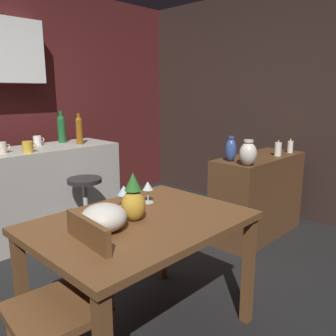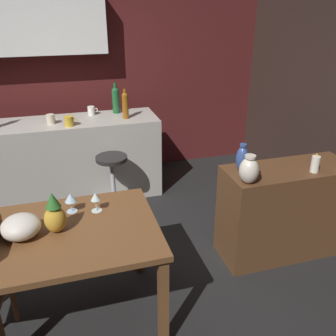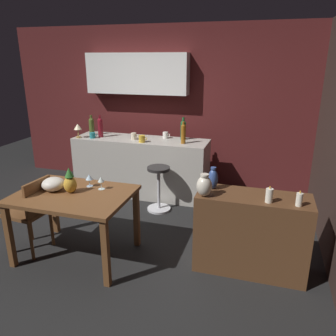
# 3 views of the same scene
# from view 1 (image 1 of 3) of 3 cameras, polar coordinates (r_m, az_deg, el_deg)

# --- Properties ---
(ground_plane) EXTENTS (9.00, 9.00, 0.00)m
(ground_plane) POSITION_cam_1_polar(r_m,az_deg,el_deg) (2.68, -9.16, -20.28)
(ground_plane) COLOR black
(wall_side_right) EXTENTS (0.10, 4.40, 2.60)m
(wall_side_right) POSITION_cam_1_polar(r_m,az_deg,el_deg) (4.42, 15.42, 10.20)
(wall_side_right) COLOR #33231E
(wall_side_right) RESTS_ON ground_plane
(dining_table) EXTENTS (1.19, 0.87, 0.74)m
(dining_table) POSITION_cam_1_polar(r_m,az_deg,el_deg) (2.02, -4.45, -10.85)
(dining_table) COLOR brown
(dining_table) RESTS_ON ground_plane
(kitchen_counter) EXTENTS (2.10, 0.60, 0.90)m
(kitchen_counter) POSITION_cam_1_polar(r_m,az_deg,el_deg) (3.64, -24.10, -4.49)
(kitchen_counter) COLOR #B2ADA3
(kitchen_counter) RESTS_ON ground_plane
(sideboard_cabinet) EXTENTS (1.10, 0.44, 0.82)m
(sideboard_cabinet) POSITION_cam_1_polar(r_m,az_deg,el_deg) (3.63, 14.55, -4.47)
(sideboard_cabinet) COLOR #56351E
(sideboard_cabinet) RESTS_ON ground_plane
(chair_near_window) EXTENTS (0.44, 0.44, 0.87)m
(chair_near_window) POSITION_cam_1_polar(r_m,az_deg,el_deg) (1.79, -16.16, -20.18)
(chair_near_window) COLOR brown
(chair_near_window) RESTS_ON ground_plane
(bar_stool) EXTENTS (0.34, 0.34, 0.65)m
(bar_stool) POSITION_cam_1_polar(r_m,az_deg,el_deg) (3.42, -13.34, -6.58)
(bar_stool) COLOR #262323
(bar_stool) RESTS_ON ground_plane
(wine_glass_left) EXTENTS (0.08, 0.08, 0.14)m
(wine_glass_left) POSITION_cam_1_polar(r_m,az_deg,el_deg) (2.16, -7.28, -3.81)
(wine_glass_left) COLOR silver
(wine_glass_left) RESTS_ON dining_table
(wine_glass_right) EXTENTS (0.07, 0.07, 0.14)m
(wine_glass_right) POSITION_cam_1_polar(r_m,az_deg,el_deg) (2.23, -3.34, -3.16)
(wine_glass_right) COLOR silver
(wine_glass_right) RESTS_ON dining_table
(pineapple_centerpiece) EXTENTS (0.14, 0.14, 0.27)m
(pineapple_centerpiece) POSITION_cam_1_polar(r_m,az_deg,el_deg) (1.93, -5.72, -5.30)
(pineapple_centerpiece) COLOR gold
(pineapple_centerpiece) RESTS_ON dining_table
(fruit_bowl) EXTENTS (0.24, 0.24, 0.14)m
(fruit_bowl) POSITION_cam_1_polar(r_m,az_deg,el_deg) (1.83, -10.54, -8.03)
(fruit_bowl) COLOR beige
(fruit_bowl) RESTS_ON dining_table
(wine_bottle_green) EXTENTS (0.08, 0.08, 0.34)m
(wine_bottle_green) POSITION_cam_1_polar(r_m,az_deg,el_deg) (3.93, -17.13, 6.37)
(wine_bottle_green) COLOR #1E592D
(wine_bottle_green) RESTS_ON kitchen_counter
(wine_bottle_amber) EXTENTS (0.07, 0.07, 0.32)m
(wine_bottle_amber) POSITION_cam_1_polar(r_m,az_deg,el_deg) (3.75, -14.42, 6.20)
(wine_bottle_amber) COLOR #8C5114
(wine_bottle_amber) RESTS_ON kitchen_counter
(cup_mustard) EXTENTS (0.13, 0.09, 0.10)m
(cup_mustard) POSITION_cam_1_polar(r_m,az_deg,el_deg) (3.40, -22.06, 3.23)
(cup_mustard) COLOR gold
(cup_mustard) RESTS_ON kitchen_counter
(cup_cream) EXTENTS (0.12, 0.08, 0.10)m
(cup_cream) POSITION_cam_1_polar(r_m,az_deg,el_deg) (3.45, -25.68, 3.02)
(cup_cream) COLOR beige
(cup_cream) RESTS_ON kitchen_counter
(cup_white) EXTENTS (0.11, 0.08, 0.10)m
(cup_white) POSITION_cam_1_polar(r_m,az_deg,el_deg) (3.81, -20.68, 4.24)
(cup_white) COLOR white
(cup_white) RESTS_ON kitchen_counter
(pillar_candle_tall) EXTENTS (0.07, 0.07, 0.16)m
(pillar_candle_tall) POSITION_cam_1_polar(r_m,az_deg,el_deg) (3.59, 17.65, 2.97)
(pillar_candle_tall) COLOR white
(pillar_candle_tall) RESTS_ON sideboard_cabinet
(pillar_candle_short) EXTENTS (0.06, 0.06, 0.15)m
(pillar_candle_short) POSITION_cam_1_polar(r_m,az_deg,el_deg) (3.82, 19.47, 3.31)
(pillar_candle_short) COLOR white
(pillar_candle_short) RESTS_ON sideboard_cabinet
(vase_ceramic_ivory) EXTENTS (0.15, 0.15, 0.22)m
(vase_ceramic_ivory) POSITION_cam_1_polar(r_m,az_deg,el_deg) (3.05, 13.04, 2.35)
(vase_ceramic_ivory) COLOR beige
(vase_ceramic_ivory) RESTS_ON sideboard_cabinet
(vase_ceramic_blue) EXTENTS (0.10, 0.10, 0.23)m
(vase_ceramic_blue) POSITION_cam_1_polar(r_m,az_deg,el_deg) (3.20, 10.32, 3.00)
(vase_ceramic_blue) COLOR #334C8C
(vase_ceramic_blue) RESTS_ON sideboard_cabinet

